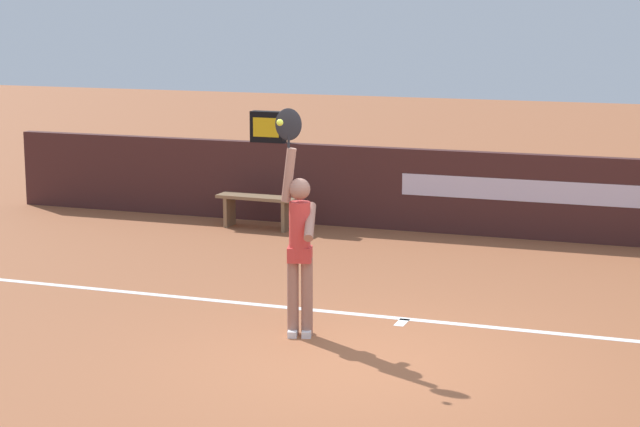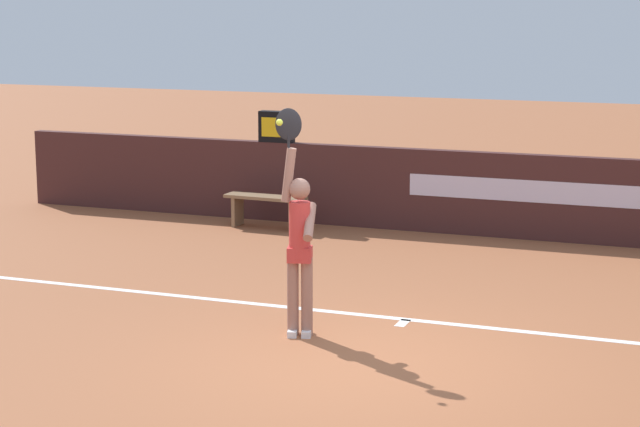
% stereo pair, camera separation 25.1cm
% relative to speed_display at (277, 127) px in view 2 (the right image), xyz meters
% --- Properties ---
extents(ground_plane, '(60.00, 60.00, 0.00)m').
position_rel_speed_display_xyz_m(ground_plane, '(3.65, -6.52, -1.55)').
color(ground_plane, '#9F5A37').
extents(court_lines, '(12.12, 6.03, 0.00)m').
position_rel_speed_display_xyz_m(court_lines, '(3.65, -7.80, -1.54)').
color(court_lines, white).
rests_on(court_lines, ground).
extents(back_wall, '(16.50, 0.19, 1.29)m').
position_rel_speed_display_xyz_m(back_wall, '(3.66, 0.00, -0.90)').
color(back_wall, '#432220').
rests_on(back_wall, ground).
extents(speed_display, '(0.57, 0.20, 0.50)m').
position_rel_speed_display_xyz_m(speed_display, '(0.00, 0.00, 0.00)').
color(speed_display, black).
rests_on(speed_display, back_wall).
extents(tennis_player, '(0.49, 0.50, 2.47)m').
position_rel_speed_display_xyz_m(tennis_player, '(2.74, -5.86, -0.52)').
color(tennis_player, '#9F6D5D').
rests_on(tennis_player, ground).
extents(tennis_ball, '(0.07, 0.07, 0.07)m').
position_rel_speed_display_xyz_m(tennis_ball, '(2.63, -6.11, 0.79)').
color(tennis_ball, '#CBDC38').
extents(courtside_bench_far, '(1.34, 0.42, 0.52)m').
position_rel_speed_display_xyz_m(courtside_bench_far, '(0.08, -0.67, -1.16)').
color(courtside_bench_far, olive).
rests_on(courtside_bench_far, ground).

